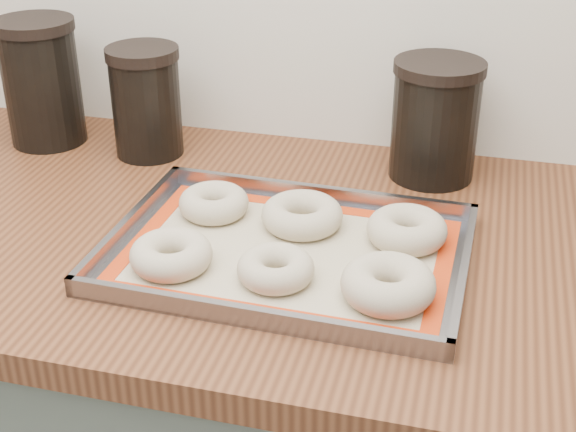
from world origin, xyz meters
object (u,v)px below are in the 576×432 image
(baking_tray, at_px, (288,252))
(canister_right, at_px, (435,120))
(canister_left, at_px, (42,82))
(bagel_front_left, at_px, (171,254))
(bagel_back_right, at_px, (407,230))
(bagel_back_left, at_px, (214,203))
(canister_mid, at_px, (146,101))
(bagel_front_right, at_px, (388,284))
(bagel_back_mid, at_px, (302,215))
(bagel_front_mid, at_px, (276,268))

(baking_tray, relative_size, canister_right, 2.53)
(canister_left, bearing_deg, bagel_front_left, -43.30)
(bagel_back_right, relative_size, canister_right, 0.58)
(baking_tray, bearing_deg, bagel_back_left, 148.59)
(bagel_back_left, xyz_separation_m, canister_right, (0.28, 0.22, 0.07))
(canister_mid, bearing_deg, bagel_back_right, -23.80)
(bagel_front_left, distance_m, canister_left, 0.50)
(baking_tray, height_order, canister_left, canister_left)
(bagel_front_right, xyz_separation_m, bagel_back_mid, (-0.14, 0.15, -0.00))
(bagel_front_mid, height_order, bagel_front_right, bagel_front_right)
(bagel_back_left, xyz_separation_m, canister_mid, (-0.18, 0.19, 0.07))
(baking_tray, distance_m, canister_left, 0.57)
(bagel_front_mid, xyz_separation_m, bagel_back_left, (-0.13, 0.14, 0.00))
(bagel_front_left, height_order, canister_right, canister_right)
(bagel_front_left, xyz_separation_m, bagel_back_mid, (0.13, 0.14, 0.00))
(bagel_front_right, bearing_deg, bagel_back_right, 87.95)
(bagel_front_right, distance_m, canister_left, 0.73)
(baking_tray, relative_size, canister_mid, 2.61)
(bagel_front_mid, distance_m, canister_right, 0.40)
(bagel_front_mid, bearing_deg, canister_right, 66.91)
(bagel_front_mid, xyz_separation_m, canister_mid, (-0.31, 0.33, 0.07))
(bagel_front_left, xyz_separation_m, bagel_back_right, (0.28, 0.14, 0.00))
(bagel_back_right, bearing_deg, canister_right, 87.54)
(bagel_front_right, bearing_deg, canister_left, 151.62)
(bagel_front_right, xyz_separation_m, canister_left, (-0.64, 0.34, 0.08))
(bagel_front_mid, relative_size, canister_left, 0.45)
(bagel_front_left, height_order, canister_left, canister_left)
(bagel_front_left, xyz_separation_m, bagel_back_left, (0.01, 0.15, -0.00))
(bagel_front_right, distance_m, bagel_back_mid, 0.20)
(baking_tray, xyz_separation_m, bagel_front_right, (0.14, -0.07, 0.02))
(baking_tray, distance_m, canister_right, 0.34)
(bagel_back_left, relative_size, bagel_back_right, 0.93)
(bagel_front_right, height_order, canister_left, canister_left)
(bagel_front_mid, relative_size, canister_right, 0.52)
(bagel_front_right, bearing_deg, bagel_back_left, 150.74)
(bagel_front_right, xyz_separation_m, canister_right, (0.01, 0.37, 0.07))
(baking_tray, bearing_deg, bagel_back_mid, 89.32)
(bagel_front_right, relative_size, canister_right, 0.61)
(bagel_front_right, height_order, canister_mid, canister_mid)
(bagel_front_left, distance_m, bagel_back_right, 0.31)
(bagel_back_right, bearing_deg, canister_mid, 156.20)
(bagel_back_mid, xyz_separation_m, bagel_back_right, (0.14, -0.01, 0.00))
(bagel_front_right, height_order, canister_right, canister_right)
(canister_mid, height_order, canister_right, canister_right)
(baking_tray, height_order, bagel_front_mid, bagel_front_mid)
(bagel_front_left, xyz_separation_m, canister_left, (-0.36, 0.34, 0.08))
(bagel_back_right, bearing_deg, bagel_back_mid, 177.14)
(canister_left, xyz_separation_m, canister_right, (0.65, 0.02, -0.01))
(canister_right, bearing_deg, bagel_back_mid, -124.95)
(bagel_back_left, distance_m, bagel_back_right, 0.27)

